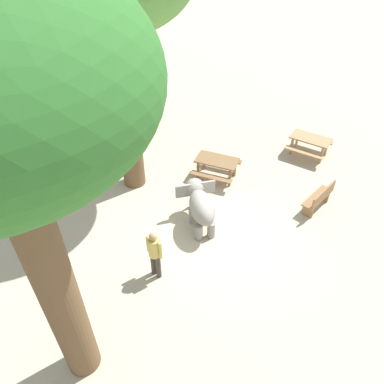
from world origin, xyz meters
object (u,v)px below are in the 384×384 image
Objects in this scene: person_handler at (155,251)px; elephant at (200,205)px; picnic_table_far at (217,164)px; market_stall_white at (126,93)px; wooden_bench at (319,198)px; market_stall_orange at (68,104)px; picnic_table_near at (310,142)px.

elephant is at bearing 3.72° from person_handler.
person_handler is (-1.95, -1.24, 0.11)m from elephant.
picnic_table_far is 6.19m from market_stall_white.
market_stall_white is at bearing 90.91° from wooden_bench.
market_stall_orange is (-0.42, 9.20, 0.19)m from person_handler.
elephant is 0.90× the size of picnic_table_far.
market_stall_white is (-3.61, 8.97, 0.67)m from wooden_bench.
elephant is 5.92m from picnic_table_near.
picnic_table_near is 0.97× the size of picnic_table_far.
picnic_table_near is (1.82, 2.70, 0.12)m from wooden_bench.
picnic_table_far is (-4.01, 0.27, 0.00)m from picnic_table_near.
wooden_bench is at bearing -26.44° from person_handler.
market_stall_white is (0.23, 7.97, 0.30)m from elephant.
picnic_table_far is (1.66, 1.97, -0.25)m from elephant.
wooden_bench is 9.69m from market_stall_white.
market_stall_white reaches higher than elephant.
market_stall_white is (-5.44, 6.27, 0.55)m from picnic_table_near.
market_stall_white is (-1.43, 6.00, 0.55)m from picnic_table_far.
person_handler reaches higher than picnic_table_near.
wooden_bench is 0.58× the size of market_stall_orange.
market_stall_orange is at bearing 103.68° from wooden_bench.
market_stall_orange and market_stall_white have the same top height.
market_stall_orange is 2.60m from market_stall_white.
market_stall_white is at bearing -170.47° from picnic_table_near.
elephant is 2.31m from person_handler.
person_handler is at bearing -100.32° from picnic_table_near.
picnic_table_far is 0.84× the size of market_stall_white.
person_handler is at bearing -87.38° from market_stall_orange.
person_handler is 1.12× the size of wooden_bench.
elephant is 1.18× the size of person_handler.
elephant is 7.97m from market_stall_white.
market_stall_white reaches higher than picnic_table_far.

